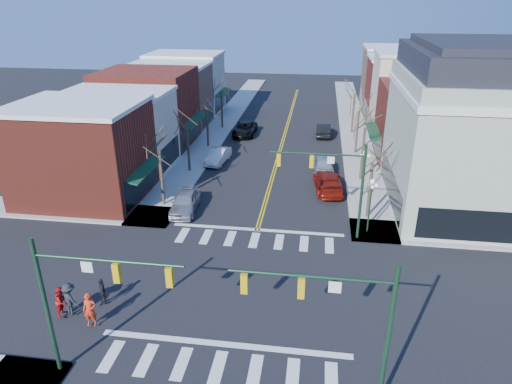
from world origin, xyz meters
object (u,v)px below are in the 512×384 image
at_px(car_left_mid, 218,156).
at_px(pedestrian_red_b, 62,301).
at_px(lamppost_corner, 371,197).
at_px(car_left_far, 245,129).
at_px(car_right_mid, 323,163).
at_px(pedestrian_dark_a, 102,291).
at_px(pedestrian_dark_b, 70,299).
at_px(car_right_far, 323,130).
at_px(lamppost_midblock, 364,166).
at_px(car_right_near, 328,182).
at_px(victorian_corner, 476,129).
at_px(pedestrian_red_a, 90,310).
at_px(car_left_near, 185,202).

bearing_deg(car_left_mid, pedestrian_red_b, -90.10).
bearing_deg(lamppost_corner, car_left_far, 118.83).
relative_size(car_left_mid, car_right_mid, 0.93).
bearing_deg(pedestrian_dark_a, pedestrian_dark_b, -74.58).
height_order(lamppost_corner, pedestrian_dark_b, lamppost_corner).
height_order(car_right_far, pedestrian_red_b, pedestrian_red_b).
bearing_deg(car_left_far, car_right_mid, -48.80).
height_order(car_left_far, car_right_far, car_right_far).
relative_size(car_left_far, pedestrian_dark_b, 2.83).
bearing_deg(lamppost_corner, car_left_mid, 136.85).
distance_m(lamppost_midblock, car_right_near, 3.71).
distance_m(lamppost_corner, car_left_mid, 19.75).
bearing_deg(lamppost_corner, car_right_near, 110.82).
bearing_deg(pedestrian_dark_b, car_left_far, -74.64).
height_order(victorian_corner, pedestrian_dark_b, victorian_corner).
height_order(car_right_mid, pedestrian_red_b, pedestrian_red_b).
height_order(car_left_far, car_right_near, car_right_near).
xyz_separation_m(pedestrian_red_a, pedestrian_dark_a, (-0.25, 1.93, -0.19)).
relative_size(victorian_corner, lamppost_midblock, 3.29).
distance_m(lamppost_midblock, car_right_far, 18.78).
relative_size(car_left_far, car_right_far, 1.14).
bearing_deg(lamppost_midblock, pedestrian_dark_b, -132.55).
relative_size(car_right_near, car_right_mid, 1.18).
xyz_separation_m(car_left_mid, pedestrian_dark_a, (-1.44, -24.27, 0.19)).
xyz_separation_m(car_right_near, car_right_far, (-0.54, 17.31, -0.04)).
relative_size(victorian_corner, car_right_far, 2.94).
bearing_deg(pedestrian_dark_b, pedestrian_red_a, 176.13).
relative_size(car_right_near, pedestrian_red_b, 3.22).
xyz_separation_m(car_right_near, pedestrian_red_b, (-14.57, -19.71, 0.21)).
xyz_separation_m(car_left_near, car_right_mid, (11.10, 10.78, 0.00)).
distance_m(victorian_corner, pedestrian_dark_a, 29.92).
bearing_deg(car_right_far, pedestrian_dark_a, 70.07).
bearing_deg(car_left_near, pedestrian_dark_b, -104.67).
bearing_deg(car_left_near, pedestrian_dark_a, -99.91).
bearing_deg(pedestrian_red_a, lamppost_corner, 29.64).
height_order(car_left_far, pedestrian_dark_b, pedestrian_dark_b).
relative_size(pedestrian_dark_a, pedestrian_dark_b, 0.81).
bearing_deg(car_left_far, car_right_far, 6.21).
relative_size(victorian_corner, car_right_near, 2.45).
height_order(lamppost_corner, pedestrian_dark_a, lamppost_corner).
xyz_separation_m(car_left_near, car_right_far, (11.10, 23.17, -0.03)).
bearing_deg(car_left_far, pedestrian_dark_b, -95.37).
relative_size(car_right_far, pedestrian_red_a, 2.47).
xyz_separation_m(victorian_corner, pedestrian_red_a, (-23.80, -18.78, -5.52)).
height_order(car_left_mid, car_right_far, car_right_far).
relative_size(victorian_corner, car_left_mid, 3.12).
bearing_deg(car_right_far, car_left_mid, 45.45).
xyz_separation_m(lamppost_midblock, car_right_mid, (-3.40, 5.95, -2.13)).
relative_size(victorian_corner, car_left_near, 2.91).
bearing_deg(car_right_far, pedestrian_red_b, 68.39).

